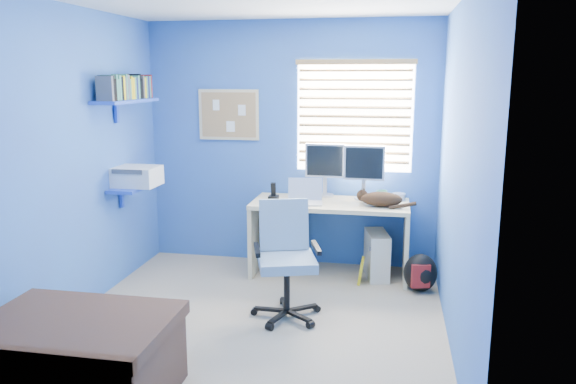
% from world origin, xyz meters
% --- Properties ---
extents(floor, '(3.00, 3.20, 0.00)m').
position_xyz_m(floor, '(0.00, 0.00, 0.00)').
color(floor, '#AAA088').
rests_on(floor, ground).
extents(wall_back, '(3.00, 0.01, 2.50)m').
position_xyz_m(wall_back, '(0.00, 1.60, 1.25)').
color(wall_back, '#3775CF').
rests_on(wall_back, ground).
extents(wall_front, '(3.00, 0.01, 2.50)m').
position_xyz_m(wall_front, '(0.00, -1.60, 1.25)').
color(wall_front, '#3775CF').
rests_on(wall_front, ground).
extents(wall_left, '(0.01, 3.20, 2.50)m').
position_xyz_m(wall_left, '(-1.50, 0.00, 1.25)').
color(wall_left, '#3775CF').
rests_on(wall_left, ground).
extents(wall_right, '(0.01, 3.20, 2.50)m').
position_xyz_m(wall_right, '(1.50, 0.00, 1.25)').
color(wall_right, '#3775CF').
rests_on(wall_right, ground).
extents(desk, '(1.52, 0.65, 0.74)m').
position_xyz_m(desk, '(0.46, 1.26, 0.37)').
color(desk, beige).
rests_on(desk, floor).
extents(laptop, '(0.37, 0.31, 0.22)m').
position_xyz_m(laptop, '(0.23, 1.13, 0.85)').
color(laptop, silver).
rests_on(laptop, desk).
extents(monitor_left, '(0.40, 0.13, 0.54)m').
position_xyz_m(monitor_left, '(0.37, 1.51, 1.01)').
color(monitor_left, silver).
rests_on(monitor_left, desk).
extents(monitor_right, '(0.40, 0.13, 0.54)m').
position_xyz_m(monitor_right, '(0.77, 1.42, 1.01)').
color(monitor_right, silver).
rests_on(monitor_right, desk).
extents(phone, '(0.09, 0.11, 0.17)m').
position_xyz_m(phone, '(-0.11, 1.26, 0.82)').
color(phone, black).
rests_on(phone, desk).
extents(mug, '(0.10, 0.09, 0.10)m').
position_xyz_m(mug, '(0.95, 1.42, 0.79)').
color(mug, '#3F8970').
rests_on(mug, desk).
extents(cd_spindle, '(0.13, 0.13, 0.07)m').
position_xyz_m(cd_spindle, '(1.11, 1.46, 0.78)').
color(cd_spindle, silver).
rests_on(cd_spindle, desk).
extents(cat, '(0.44, 0.34, 0.14)m').
position_xyz_m(cat, '(0.95, 1.15, 0.81)').
color(cat, black).
rests_on(cat, desk).
extents(tower_pc, '(0.27, 0.47, 0.45)m').
position_xyz_m(tower_pc, '(0.92, 1.27, 0.23)').
color(tower_pc, beige).
rests_on(tower_pc, floor).
extents(drawer_boxes, '(0.35, 0.28, 0.54)m').
position_xyz_m(drawer_boxes, '(0.01, 1.29, 0.27)').
color(drawer_boxes, '#CAB487').
rests_on(drawer_boxes, floor).
extents(yellow_book, '(0.03, 0.17, 0.24)m').
position_xyz_m(yellow_book, '(0.78, 1.07, 0.12)').
color(yellow_book, yellow).
rests_on(yellow_book, floor).
extents(backpack, '(0.35, 0.30, 0.36)m').
position_xyz_m(backpack, '(1.33, 0.95, 0.18)').
color(backpack, black).
rests_on(backpack, floor).
extents(bed_corner, '(1.09, 0.77, 0.52)m').
position_xyz_m(bed_corner, '(-0.79, -1.24, 0.26)').
color(bed_corner, '#4A3227').
rests_on(bed_corner, floor).
extents(office_chair, '(0.69, 0.69, 0.94)m').
position_xyz_m(office_chair, '(0.22, 0.21, 0.35)').
color(office_chair, black).
rests_on(office_chair, floor).
extents(window_blinds, '(1.15, 0.05, 1.10)m').
position_xyz_m(window_blinds, '(0.65, 1.57, 1.55)').
color(window_blinds, white).
rests_on(window_blinds, ground).
extents(corkboard, '(0.64, 0.02, 0.52)m').
position_xyz_m(corkboard, '(-0.65, 1.58, 1.55)').
color(corkboard, beige).
rests_on(corkboard, ground).
extents(wall_shelves, '(0.42, 0.90, 1.05)m').
position_xyz_m(wall_shelves, '(-1.35, 0.75, 1.43)').
color(wall_shelves, blue).
rests_on(wall_shelves, ground).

